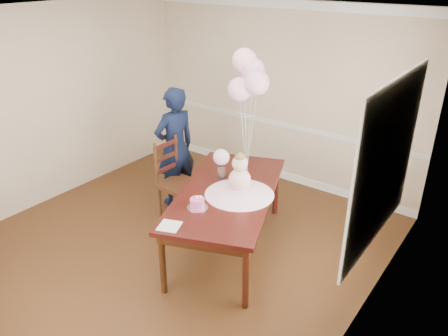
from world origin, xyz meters
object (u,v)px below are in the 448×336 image
birthday_cake (197,203)px  dining_chair_seat (179,185)px  woman (175,147)px  dining_table_top (227,192)px

birthday_cake → dining_chair_seat: birthday_cake is taller
dining_chair_seat → woman: 0.56m
dining_table_top → woman: woman is taller
birthday_cake → dining_table_top: bearing=87.4°
dining_table_top → dining_chair_seat: (-0.94, 0.21, -0.27)m
birthday_cake → dining_chair_seat: bearing=142.0°
dining_table_top → woman: size_ratio=1.23×
dining_chair_seat → woman: bearing=138.5°
dining_table_top → birthday_cake: bearing=-114.0°
birthday_cake → dining_chair_seat: (-0.92, 0.72, -0.36)m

